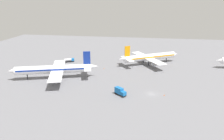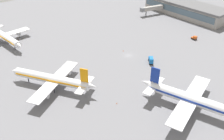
{
  "view_description": "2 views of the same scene",
  "coord_description": "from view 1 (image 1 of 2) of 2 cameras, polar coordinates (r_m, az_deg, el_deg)",
  "views": [
    {
      "loc": [
        -2.48,
        -89.81,
        39.82
      ],
      "look_at": [
        -20.33,
        17.49,
        4.3
      ],
      "focal_mm": 35.38,
      "sensor_mm": 36.0,
      "label": 1
    },
    {
      "loc": [
        -87.33,
        83.47,
        64.52
      ],
      "look_at": [
        -13.73,
        22.94,
        6.01
      ],
      "focal_mm": 40.04,
      "sensor_mm": 36.0,
      "label": 2
    }
  ],
  "objects": [
    {
      "name": "safety_cone_near_gate",
      "position": [
        130.3,
        -2.11,
        0.41
      ],
      "size": [
        0.44,
        0.44,
        0.6
      ],
      "primitive_type": "cone",
      "color": "#EA590C",
      "rests_on": "ground"
    },
    {
      "name": "catering_truck",
      "position": [
        95.06,
        2.11,
        -5.57
      ],
      "size": [
        5.51,
        5.05,
        3.3
      ],
      "rotation": [
        0.0,
        0.0,
        5.59
      ],
      "color": "black",
      "rests_on": "ground"
    },
    {
      "name": "airplane_at_gate",
      "position": [
        117.05,
        -14.59,
        0.19
      ],
      "size": [
        44.27,
        36.32,
        13.83
      ],
      "rotation": [
        0.0,
        0.0,
        3.45
      ],
      "color": "white",
      "rests_on": "ground"
    },
    {
      "name": "safety_cone_mid_apron",
      "position": [
        97.59,
        13.35,
        -6.33
      ],
      "size": [
        0.44,
        0.44,
        0.6
      ],
      "primitive_type": "cone",
      "color": "#EA590C",
      "rests_on": "ground"
    },
    {
      "name": "airplane_taxiing",
      "position": [
        140.53,
        9.63,
        3.34
      ],
      "size": [
        37.7,
        31.63,
        12.83
      ],
      "rotation": [
        0.0,
        0.0,
        0.55
      ],
      "color": "white",
      "rests_on": "ground"
    },
    {
      "name": "fuel_truck",
      "position": [
        146.71,
        -10.99,
        2.56
      ],
      "size": [
        6.5,
        4.47,
        2.5
      ],
      "rotation": [
        0.0,
        0.0,
        0.45
      ],
      "color": "black",
      "rests_on": "ground"
    },
    {
      "name": "ground",
      "position": [
        98.27,
        10.13,
        -6.12
      ],
      "size": [
        288.0,
        288.0,
        0.0
      ],
      "primitive_type": "plane",
      "color": "slate"
    }
  ]
}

